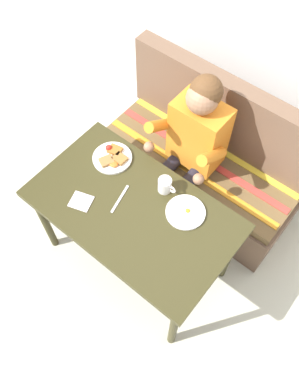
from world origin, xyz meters
name	(u,v)px	position (x,y,z in m)	size (l,w,h in m)	color
ground_plane	(136,258)	(0.00, 0.00, 0.00)	(8.00, 8.00, 0.00)	beige
back_wall	(272,11)	(0.00, 1.27, 1.30)	(4.40, 0.10, 2.60)	silver
table	(133,215)	(0.00, 0.00, 0.65)	(1.20, 0.70, 0.73)	#363117
couch	(203,165)	(0.00, 0.76, 0.33)	(1.44, 0.56, 1.00)	brown
person	(192,143)	(-0.02, 0.59, 0.74)	(0.45, 0.61, 1.21)	orange
plate_breakfast	(113,157)	(-0.32, 0.19, 0.74)	(0.24, 0.24, 0.05)	white
plate_eggs	(186,212)	(0.25, 0.17, 0.74)	(0.23, 0.23, 0.04)	white
coffee_mug	(165,185)	(0.06, 0.21, 0.78)	(0.12, 0.08, 0.10)	white
napkin	(81,201)	(-0.26, -0.15, 0.73)	(0.12, 0.11, 0.01)	silver
knife	(119,199)	(-0.10, 0.00, 0.73)	(0.01, 0.20, 0.01)	silver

